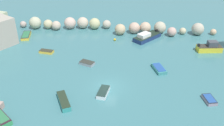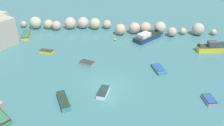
{
  "view_description": "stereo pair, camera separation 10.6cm",
  "coord_description": "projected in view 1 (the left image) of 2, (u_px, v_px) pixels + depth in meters",
  "views": [
    {
      "loc": [
        4.0,
        -30.23,
        21.04
      ],
      "look_at": [
        0.0,
        5.33,
        1.0
      ],
      "focal_mm": 40.76,
      "sensor_mm": 36.0,
      "label": 1
    },
    {
      "loc": [
        4.1,
        -30.22,
        21.04
      ],
      "look_at": [
        0.0,
        5.33,
        1.0
      ],
      "focal_mm": 40.76,
      "sensor_mm": 36.0,
      "label": 2
    }
  ],
  "objects": [
    {
      "name": "cove_water",
      "position": [
        108.0,
        87.0,
        36.88
      ],
      "size": [
        160.0,
        160.0,
        0.0
      ],
      "primitive_type": "plane",
      "color": "#3C737A",
      "rests_on": "ground"
    },
    {
      "name": "rock_breakwater",
      "position": [
        110.0,
        26.0,
        55.04
      ],
      "size": [
        42.93,
        5.31,
        2.64
      ],
      "color": "#B49E95",
      "rests_on": "ground"
    },
    {
      "name": "channel_buoy",
      "position": [
        115.0,
        40.0,
        51.03
      ],
      "size": [
        0.46,
        0.46,
        0.46
      ],
      "primitive_type": "sphere",
      "color": "gold",
      "rests_on": "cove_water"
    },
    {
      "name": "moored_boat_0",
      "position": [
        87.0,
        63.0,
        42.52
      ],
      "size": [
        2.74,
        2.14,
        0.52
      ],
      "rotation": [
        0.0,
        0.0,
        5.9
      ],
      "color": "gray",
      "rests_on": "cove_water"
    },
    {
      "name": "moored_boat_1",
      "position": [
        147.0,
        37.0,
        51.35
      ],
      "size": [
        5.77,
        6.28,
        1.56
      ],
      "rotation": [
        0.0,
        0.0,
        4.01
      ],
      "color": "navy",
      "rests_on": "cove_water"
    },
    {
      "name": "moored_boat_3",
      "position": [
        26.0,
        35.0,
        52.69
      ],
      "size": [
        2.6,
        4.49,
        0.56
      ],
      "rotation": [
        0.0,
        0.0,
        1.84
      ],
      "color": "yellow",
      "rests_on": "cove_water"
    },
    {
      "name": "moored_boat_4",
      "position": [
        46.0,
        52.0,
        46.28
      ],
      "size": [
        2.65,
        1.49,
        0.5
      ],
      "rotation": [
        0.0,
        0.0,
        6.15
      ],
      "color": "yellow",
      "rests_on": "cove_water"
    },
    {
      "name": "moored_boat_5",
      "position": [
        210.0,
        48.0,
        46.68
      ],
      "size": [
        4.61,
        2.47,
        1.97
      ],
      "rotation": [
        0.0,
        0.0,
        0.14
      ],
      "color": "yellow",
      "rests_on": "cove_water"
    },
    {
      "name": "moored_boat_6",
      "position": [
        103.0,
        92.0,
        35.21
      ],
      "size": [
        1.62,
        2.99,
        0.6
      ],
      "rotation": [
        0.0,
        0.0,
        4.58
      ],
      "color": "white",
      "rests_on": "cove_water"
    },
    {
      "name": "moored_boat_7",
      "position": [
        159.0,
        69.0,
        40.89
      ],
      "size": [
        2.51,
        3.51,
        0.57
      ],
      "rotation": [
        0.0,
        0.0,
        1.92
      ],
      "color": "teal",
      "rests_on": "cove_water"
    },
    {
      "name": "moored_boat_8",
      "position": [
        64.0,
        101.0,
        33.41
      ],
      "size": [
        2.85,
        4.05,
        0.7
      ],
      "rotation": [
        0.0,
        0.0,
        2.06
      ],
      "color": "teal",
      "rests_on": "cove_water"
    },
    {
      "name": "moored_boat_10",
      "position": [
        209.0,
        100.0,
        33.82
      ],
      "size": [
        1.76,
        2.47,
        0.5
      ],
      "rotation": [
        0.0,
        0.0,
        4.95
      ],
      "color": "gray",
      "rests_on": "cove_water"
    }
  ]
}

